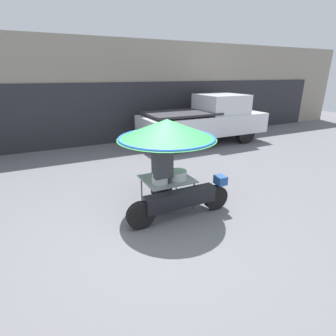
% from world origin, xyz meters
% --- Properties ---
extents(ground_plane, '(36.00, 36.00, 0.00)m').
position_xyz_m(ground_plane, '(0.00, 0.00, 0.00)').
color(ground_plane, slate).
extents(shopfront_building, '(28.00, 2.06, 4.01)m').
position_xyz_m(shopfront_building, '(0.00, 7.62, 1.99)').
color(shopfront_building, gray).
rests_on(shopfront_building, ground).
extents(vendor_motorcycle_cart, '(2.21, 2.01, 1.88)m').
position_xyz_m(vendor_motorcycle_cart, '(0.40, 0.63, 1.48)').
color(vendor_motorcycle_cart, black).
rests_on(vendor_motorcycle_cart, ground).
extents(vendor_person, '(0.38, 0.22, 1.57)m').
position_xyz_m(vendor_person, '(0.19, 0.46, 0.88)').
color(vendor_person, '#2D2D33').
rests_on(vendor_person, ground).
extents(pickup_truck, '(5.18, 1.91, 1.93)m').
position_xyz_m(pickup_truck, '(4.26, 4.97, 0.95)').
color(pickup_truck, black).
rests_on(pickup_truck, ground).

